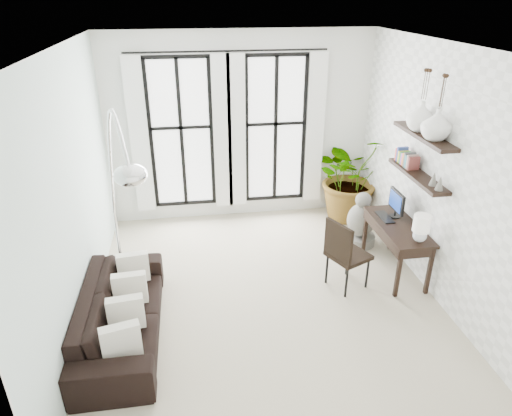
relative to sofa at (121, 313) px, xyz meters
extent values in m
plane|color=#B3A98E|center=(1.80, 0.56, -0.32)|extent=(5.00, 5.00, 0.00)
plane|color=white|center=(1.80, 0.56, 2.88)|extent=(5.00, 5.00, 0.00)
plane|color=silver|center=(-0.45, 0.56, 1.28)|extent=(0.00, 5.00, 5.00)
plane|color=white|center=(4.05, 0.56, 1.28)|extent=(0.00, 5.00, 5.00)
plane|color=white|center=(1.80, 3.06, 1.28)|extent=(4.50, 0.00, 4.50)
cube|color=white|center=(0.80, 3.03, 1.23)|extent=(1.00, 0.02, 2.50)
cube|color=white|center=(0.12, 2.93, 1.23)|extent=(0.30, 0.04, 2.60)
cube|color=white|center=(1.48, 2.93, 1.23)|extent=(0.30, 0.04, 2.60)
cube|color=white|center=(2.40, 3.03, 1.23)|extent=(1.00, 0.02, 2.50)
cube|color=white|center=(1.72, 2.93, 1.23)|extent=(0.30, 0.04, 2.60)
cube|color=white|center=(3.08, 2.93, 1.23)|extent=(0.30, 0.04, 2.60)
cylinder|color=black|center=(1.60, 2.94, 2.56)|extent=(3.20, 0.03, 0.03)
cube|color=black|center=(3.91, 0.82, 1.18)|extent=(0.25, 1.30, 0.05)
cube|color=black|center=(3.91, 0.82, 1.73)|extent=(0.25, 1.30, 0.05)
cube|color=#E14238|center=(3.91, 1.37, 1.29)|extent=(0.16, 0.03, 0.18)
cube|color=#2F44A4|center=(3.91, 1.33, 1.29)|extent=(0.16, 0.03, 0.18)
cube|color=gold|center=(3.91, 1.28, 1.29)|extent=(0.16, 0.03, 0.18)
cube|color=#2D883E|center=(3.91, 1.24, 1.29)|extent=(0.16, 0.03, 0.18)
cube|color=#A051BD|center=(3.91, 1.19, 1.29)|extent=(0.16, 0.03, 0.18)
cube|color=orange|center=(3.91, 1.15, 1.29)|extent=(0.16, 0.03, 0.18)
cube|color=#575757|center=(3.91, 1.10, 1.29)|extent=(0.16, 0.03, 0.18)
cube|color=teal|center=(3.91, 1.06, 1.29)|extent=(0.16, 0.04, 0.18)
cube|color=tan|center=(3.91, 1.01, 1.29)|extent=(0.16, 0.04, 0.18)
cube|color=brown|center=(3.91, 0.97, 1.29)|extent=(0.16, 0.04, 0.18)
cone|color=slate|center=(3.91, 0.42, 1.29)|extent=(0.10, 0.10, 0.18)
cone|color=slate|center=(3.91, 0.27, 1.29)|extent=(0.10, 0.10, 0.18)
imported|color=black|center=(0.00, 0.00, 0.00)|extent=(0.88, 2.23, 0.65)
cube|color=silver|center=(0.10, -0.70, 0.18)|extent=(0.40, 0.12, 0.40)
cube|color=silver|center=(0.10, -0.23, 0.18)|extent=(0.40, 0.12, 0.40)
cube|color=silver|center=(0.10, 0.23, 0.18)|extent=(0.40, 0.12, 0.40)
cube|color=silver|center=(0.10, 0.70, 0.18)|extent=(0.40, 0.12, 0.40)
imported|color=#2D7228|center=(3.70, 2.66, 0.46)|extent=(1.75, 1.64, 1.56)
cube|color=black|center=(3.75, 0.82, 0.42)|extent=(0.55, 1.29, 0.04)
cube|color=black|center=(3.73, 0.82, 0.33)|extent=(0.50, 1.23, 0.12)
cube|color=black|center=(3.53, 0.23, 0.04)|extent=(0.05, 0.05, 0.72)
cube|color=black|center=(3.97, 0.23, 0.04)|extent=(0.05, 0.05, 0.72)
cube|color=black|center=(3.53, 1.42, 0.04)|extent=(0.05, 0.05, 0.72)
cube|color=black|center=(3.97, 1.42, 0.04)|extent=(0.05, 0.05, 0.72)
cube|color=black|center=(3.80, 1.07, 0.69)|extent=(0.04, 0.42, 0.30)
cube|color=navy|center=(3.77, 1.07, 0.69)|extent=(0.00, 0.36, 0.24)
cube|color=black|center=(3.65, 1.07, 0.45)|extent=(0.15, 0.40, 0.02)
sphere|color=silver|center=(3.80, 0.33, 0.53)|extent=(0.18, 0.18, 0.18)
cylinder|color=white|center=(3.80, 0.33, 0.72)|extent=(0.22, 0.22, 0.22)
cube|color=black|center=(2.96, 0.58, 0.16)|extent=(0.65, 0.65, 0.05)
cube|color=black|center=(2.77, 0.49, 0.43)|extent=(0.24, 0.46, 0.54)
cylinder|color=black|center=(2.77, 0.39, -0.10)|extent=(0.03, 0.03, 0.45)
cylinder|color=black|center=(3.16, 0.39, -0.10)|extent=(0.03, 0.03, 0.45)
cylinder|color=black|center=(2.77, 0.78, -0.10)|extent=(0.03, 0.03, 0.45)
cylinder|color=black|center=(3.16, 0.78, -0.10)|extent=(0.03, 0.03, 0.45)
cylinder|color=silver|center=(-0.10, 1.04, -0.27)|extent=(0.39, 0.39, 0.11)
cylinder|color=silver|center=(-0.10, 1.04, 0.28)|extent=(0.04, 0.04, 1.09)
ellipsoid|color=silver|center=(0.30, 0.05, 1.70)|extent=(0.35, 0.35, 0.23)
cylinder|color=slate|center=(3.55, 1.67, -0.25)|extent=(0.50, 0.50, 0.15)
ellipsoid|color=slate|center=(3.55, 1.67, 0.10)|extent=(0.45, 0.45, 0.55)
sphere|color=slate|center=(3.55, 1.67, 0.45)|extent=(0.25, 0.25, 0.25)
imported|color=white|center=(3.91, 0.57, 1.94)|extent=(0.37, 0.37, 0.38)
imported|color=white|center=(3.91, 0.97, 1.94)|extent=(0.37, 0.37, 0.38)
camera|label=1|loc=(0.92, -4.46, 3.43)|focal=32.00mm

